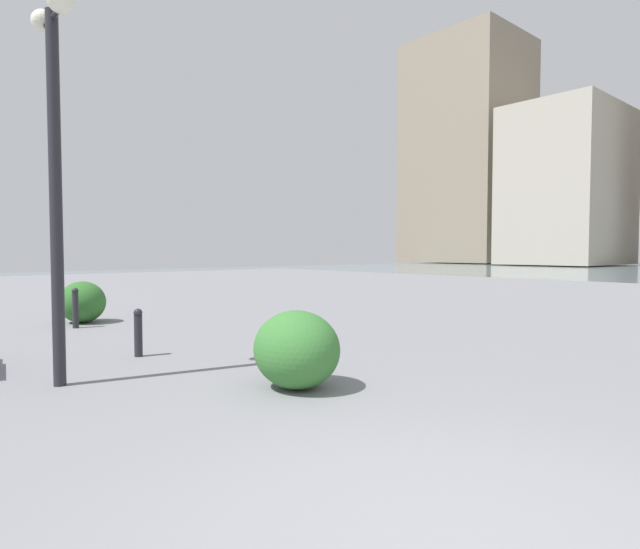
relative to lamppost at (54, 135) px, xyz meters
The scene contains 7 objects.
building_annex 65.89m from the lamppost, 71.39° to the right, with size 11.11×14.97×18.49m.
building_highrise 75.34m from the lamppost, 60.56° to the right, with size 14.96×13.56×31.57m.
lamppost is the anchor object (origin of this frame).
bollard_near 3.07m from the lamppost, 52.65° to the right, with size 0.13×0.13×0.72m.
bollard_mid 5.55m from the lamppost, 17.99° to the right, with size 0.13×0.13×0.83m.
shrub_low 6.29m from the lamppost, 19.08° to the right, with size 1.08×0.97×0.92m.
shrub_round 3.74m from the lamppost, 133.80° to the right, with size 1.06×0.96×0.90m.
Camera 1 is at (-1.49, 2.35, 1.59)m, focal length 29.09 mm.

